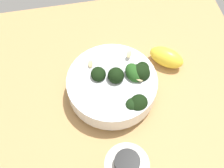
# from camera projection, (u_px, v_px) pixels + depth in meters

# --- Properties ---
(ground_plane) EXTENTS (0.72, 0.72, 0.05)m
(ground_plane) POSITION_uv_depth(u_px,v_px,m) (110.00, 120.00, 0.67)
(ground_plane) COLOR tan
(bowl_of_broccoli) EXTENTS (0.20, 0.20, 0.09)m
(bowl_of_broccoli) POSITION_uv_depth(u_px,v_px,m) (114.00, 84.00, 0.64)
(bowl_of_broccoli) COLOR white
(bowl_of_broccoli) RESTS_ON ground_plane
(lemon_wedge) EXTENTS (0.09, 0.09, 0.05)m
(lemon_wedge) POSITION_uv_depth(u_px,v_px,m) (167.00, 57.00, 0.70)
(lemon_wedge) COLOR yellow
(lemon_wedge) RESTS_ON ground_plane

